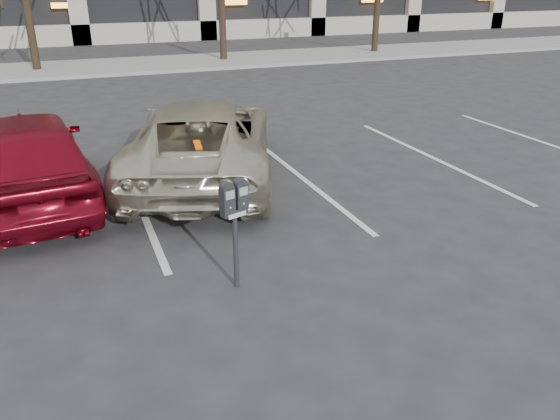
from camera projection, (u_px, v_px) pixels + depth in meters
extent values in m
plane|color=#28282B|center=(271.00, 245.00, 7.12)|extent=(140.00, 140.00, 0.00)
cube|color=gray|center=(123.00, 66.00, 20.76)|extent=(80.00, 4.00, 0.12)
cube|color=silver|center=(137.00, 198.00, 8.61)|extent=(0.10, 5.20, 0.00)
cube|color=silver|center=(299.00, 176.00, 9.55)|extent=(0.10, 5.20, 0.00)
cube|color=silver|center=(433.00, 158.00, 10.50)|extent=(0.10, 5.20, 0.00)
cube|color=silver|center=(544.00, 143.00, 11.44)|extent=(0.10, 5.20, 0.00)
cylinder|color=black|center=(29.00, 22.00, 19.09)|extent=(0.28, 0.28, 3.45)
cylinder|color=black|center=(222.00, 15.00, 21.42)|extent=(0.28, 0.28, 3.58)
cylinder|color=black|center=(377.00, 8.00, 23.73)|extent=(0.28, 0.28, 3.89)
cylinder|color=black|center=(236.00, 251.00, 5.99)|extent=(0.06, 0.06, 0.90)
cube|color=black|center=(234.00, 212.00, 5.80)|extent=(0.32, 0.19, 0.06)
cube|color=silver|center=(237.00, 215.00, 5.77)|extent=(0.21, 0.07, 0.05)
cube|color=gray|center=(230.00, 195.00, 5.62)|extent=(0.10, 0.04, 0.09)
cube|color=gray|center=(244.00, 191.00, 5.72)|extent=(0.10, 0.04, 0.09)
imported|color=beige|center=(202.00, 140.00, 9.19)|extent=(3.72, 5.34, 1.35)
cube|color=#F95105|center=(190.00, 113.00, 8.08)|extent=(0.10, 0.20, 0.01)
imported|color=maroon|center=(28.00, 157.00, 8.21)|extent=(2.12, 4.39, 1.45)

